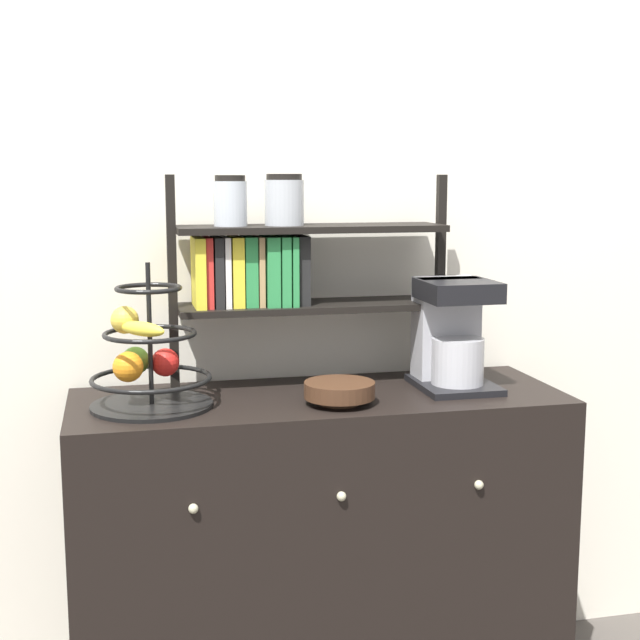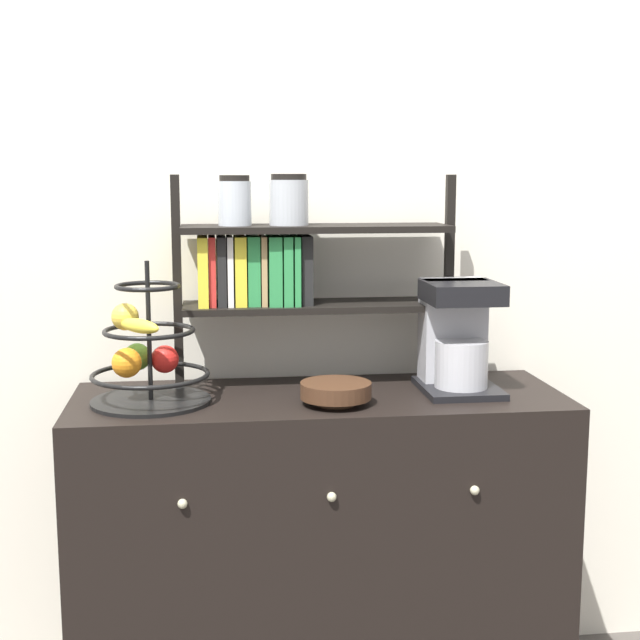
{
  "view_description": "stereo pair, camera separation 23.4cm",
  "coord_description": "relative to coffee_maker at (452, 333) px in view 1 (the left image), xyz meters",
  "views": [
    {
      "loc": [
        -0.52,
        -2.02,
        1.47
      ],
      "look_at": [
        0.0,
        0.23,
        1.09
      ],
      "focal_mm": 50.0,
      "sensor_mm": 36.0,
      "label": 1
    },
    {
      "loc": [
        -0.29,
        -2.06,
        1.47
      ],
      "look_at": [
        0.0,
        0.23,
        1.09
      ],
      "focal_mm": 50.0,
      "sensor_mm": 36.0,
      "label": 2
    }
  ],
  "objects": [
    {
      "name": "wall_back",
      "position": [
        -0.38,
        0.26,
        0.26
      ],
      "size": [
        7.0,
        0.05,
        2.6
      ],
      "primitive_type": "cube",
      "color": "silver",
      "rests_on": "ground_plane"
    },
    {
      "name": "sideboard",
      "position": [
        -0.38,
        -0.02,
        -0.59
      ],
      "size": [
        1.31,
        0.49,
        0.89
      ],
      "color": "black",
      "rests_on": "ground_plane"
    },
    {
      "name": "coffee_maker",
      "position": [
        0.0,
        0.0,
        0.0
      ],
      "size": [
        0.2,
        0.25,
        0.3
      ],
      "color": "black",
      "rests_on": "sideboard"
    },
    {
      "name": "fruit_stand",
      "position": [
        -0.83,
        -0.04,
        -0.03
      ],
      "size": [
        0.31,
        0.31,
        0.37
      ],
      "color": "black",
      "rests_on": "sideboard"
    },
    {
      "name": "wooden_bowl",
      "position": [
        -0.35,
        -0.12,
        -0.12
      ],
      "size": [
        0.18,
        0.18,
        0.06
      ],
      "color": "#422819",
      "rests_on": "sideboard"
    },
    {
      "name": "shelf_hutch",
      "position": [
        -0.47,
        0.11,
        0.21
      ],
      "size": [
        0.78,
        0.2,
        0.58
      ],
      "color": "black",
      "rests_on": "sideboard"
    }
  ]
}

